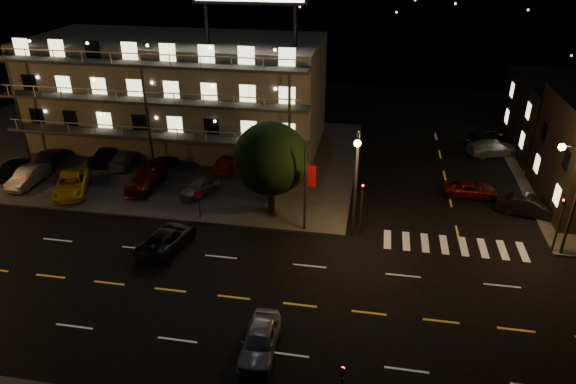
% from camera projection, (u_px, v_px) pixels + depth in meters
% --- Properties ---
extents(ground, '(140.00, 140.00, 0.00)m').
position_uv_depth(ground, '(202.00, 294.00, 30.90)').
color(ground, black).
rests_on(ground, ground).
extents(curb_nw, '(44.00, 24.00, 0.15)m').
position_uv_depth(curb_nw, '(131.00, 152.00, 50.63)').
color(curb_nw, '#343331').
rests_on(curb_nw, ground).
extents(motel, '(28.00, 13.80, 18.10)m').
position_uv_depth(motel, '(180.00, 91.00, 51.03)').
color(motel, gray).
rests_on(motel, ground).
extents(streetlight_nc, '(0.44, 1.92, 8.00)m').
position_uv_depth(streetlight_nc, '(356.00, 175.00, 34.30)').
color(streetlight_nc, '#2D2D30').
rests_on(streetlight_nc, ground).
extents(streetlight_ne, '(1.92, 0.44, 8.00)m').
position_uv_depth(streetlight_ne, '(572.00, 189.00, 32.49)').
color(streetlight_ne, '#2D2D30').
rests_on(streetlight_ne, ground).
extents(signal_nw, '(0.20, 0.27, 4.60)m').
position_uv_depth(signal_nw, '(362.00, 203.00, 35.80)').
color(signal_nw, '#2D2D30').
rests_on(signal_nw, ground).
extents(signal_ne, '(0.27, 0.20, 4.60)m').
position_uv_depth(signal_ne, '(560.00, 220.00, 33.76)').
color(signal_ne, '#2D2D30').
rests_on(signal_ne, ground).
extents(banner_north, '(0.83, 0.16, 6.40)m').
position_uv_depth(banner_north, '(306.00, 188.00, 35.94)').
color(banner_north, '#2D2D30').
rests_on(banner_north, ground).
extents(stop_sign, '(0.91, 0.11, 2.61)m').
position_uv_depth(stop_sign, '(199.00, 200.00, 38.13)').
color(stop_sign, '#2D2D30').
rests_on(stop_sign, ground).
extents(tree, '(5.72, 5.51, 7.21)m').
position_uv_depth(tree, '(270.00, 161.00, 37.79)').
color(tree, black).
rests_on(tree, curb_nw).
extents(lot_car_0, '(1.68, 3.96, 1.33)m').
position_uv_depth(lot_car_0, '(11.00, 169.00, 45.32)').
color(lot_car_0, black).
rests_on(lot_car_0, curb_nw).
extents(lot_car_1, '(1.63, 4.55, 1.49)m').
position_uv_depth(lot_car_1, '(28.00, 176.00, 43.67)').
color(lot_car_1, gray).
rests_on(lot_car_1, curb_nw).
extents(lot_car_2, '(4.32, 5.95, 1.50)m').
position_uv_depth(lot_car_2, '(72.00, 184.00, 42.34)').
color(lot_car_2, yellow).
rests_on(lot_car_2, curb_nw).
extents(lot_car_3, '(2.20, 5.17, 1.49)m').
position_uv_depth(lot_car_3, '(146.00, 179.00, 43.19)').
color(lot_car_3, '#5E0E0D').
rests_on(lot_car_3, curb_nw).
extents(lot_car_4, '(2.96, 4.07, 1.29)m').
position_uv_depth(lot_car_4, '(200.00, 187.00, 42.12)').
color(lot_car_4, gray).
rests_on(lot_car_4, curb_nw).
extents(lot_car_5, '(2.55, 4.62, 1.44)m').
position_uv_depth(lot_car_5, '(50.00, 158.00, 47.30)').
color(lot_car_5, black).
rests_on(lot_car_5, curb_nw).
extents(lot_car_6, '(2.98, 5.16, 1.35)m').
position_uv_depth(lot_car_6, '(107.00, 154.00, 48.28)').
color(lot_car_6, black).
rests_on(lot_car_6, curb_nw).
extents(lot_car_7, '(2.54, 4.93, 1.37)m').
position_uv_depth(lot_car_7, '(125.00, 158.00, 47.43)').
color(lot_car_7, gray).
rests_on(lot_car_7, curb_nw).
extents(lot_car_8, '(2.04, 3.77, 1.22)m').
position_uv_depth(lot_car_8, '(162.00, 163.00, 46.65)').
color(lot_car_8, black).
rests_on(lot_car_8, curb_nw).
extents(lot_car_9, '(2.38, 4.33, 1.35)m').
position_uv_depth(lot_car_9, '(230.00, 163.00, 46.31)').
color(lot_car_9, '#5E0E0D').
rests_on(lot_car_9, curb_nw).
extents(side_car_0, '(4.87, 2.69, 1.52)m').
position_uv_depth(side_car_0, '(529.00, 206.00, 39.22)').
color(side_car_0, black).
rests_on(side_car_0, ground).
extents(side_car_1, '(4.46, 2.16, 1.22)m').
position_uv_depth(side_car_1, '(470.00, 189.00, 42.18)').
color(side_car_1, '#5E0E0D').
rests_on(side_car_1, ground).
extents(side_car_2, '(5.64, 3.61, 1.52)m').
position_uv_depth(side_car_2, '(494.00, 148.00, 49.85)').
color(side_car_2, gray).
rests_on(side_car_2, ground).
extents(side_car_3, '(4.64, 3.38, 1.47)m').
position_uv_depth(side_car_3, '(488.00, 135.00, 53.03)').
color(side_car_3, black).
rests_on(side_car_3, ground).
extents(road_car_east, '(1.88, 4.39, 1.48)m').
position_uv_depth(road_car_east, '(260.00, 340.00, 26.33)').
color(road_car_east, gray).
rests_on(road_car_east, ground).
extents(road_car_west, '(3.18, 5.45, 1.42)m').
position_uv_depth(road_car_west, '(167.00, 238.00, 35.17)').
color(road_car_west, black).
rests_on(road_car_west, ground).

